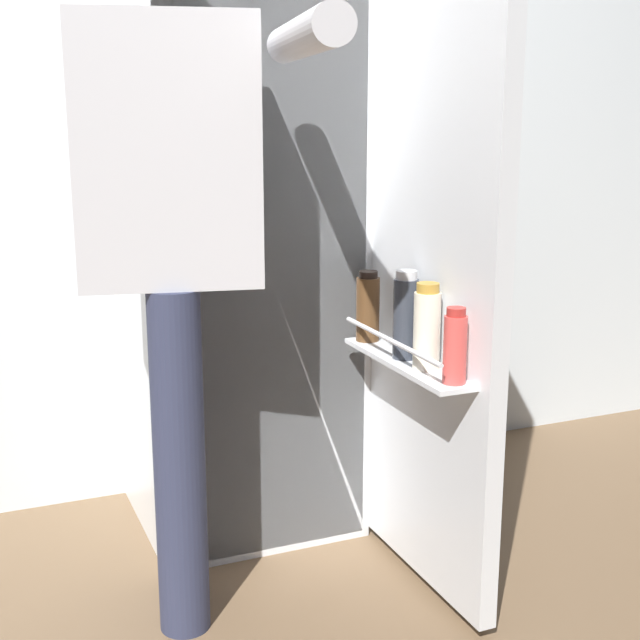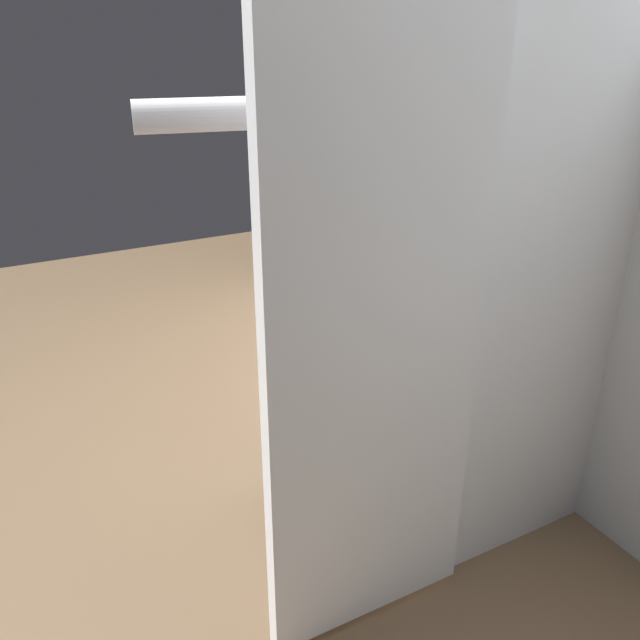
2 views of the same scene
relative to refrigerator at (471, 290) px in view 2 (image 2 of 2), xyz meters
The scene contains 4 objects.
ground_plane 0.94m from the refrigerator, 92.82° to the right, with size 6.75×6.75×0.00m, color brown.
kitchen_wall 0.61m from the refrigerator, 93.58° to the left, with size 4.40×0.10×2.55m, color silver.
refrigerator is the anchor object (origin of this frame).
person 0.56m from the refrigerator, 126.46° to the right, with size 0.54×0.77×1.66m.
Camera 2 is at (1.46, -0.80, 1.55)m, focal length 36.32 mm.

